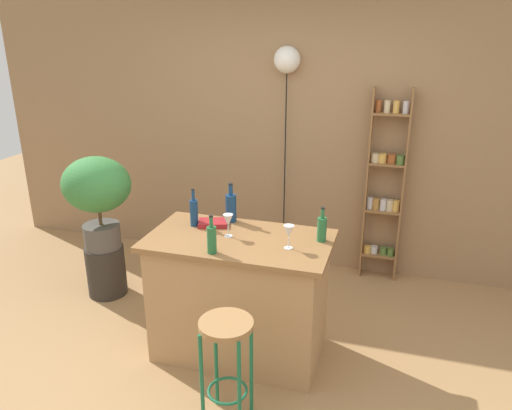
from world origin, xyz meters
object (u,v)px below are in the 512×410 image
object	(u,v)px
bottle_olive_oil	(231,207)
wine_glass_left	(228,221)
spice_shelf	(385,186)
pendant_globe_light	(287,62)
bottle_sauce_amber	(194,212)
bottle_wine_red	(212,239)
bottle_spirits_clear	(322,228)
potted_plant	(97,191)
cookbook	(213,223)
bar_stool	(227,350)
plant_stool	(106,270)
wine_glass_center	(289,232)

from	to	relation	value
bottle_olive_oil	wine_glass_left	xyz separation A→B (m)	(0.08, -0.28, 0.00)
spice_shelf	pendant_globe_light	world-z (taller)	pendant_globe_light
bottle_sauce_amber	wine_glass_left	size ratio (longest dim) A/B	1.75
bottle_wine_red	bottle_spirits_clear	distance (m)	0.76
spice_shelf	bottle_wine_red	size ratio (longest dim) A/B	6.90
bottle_wine_red	bottle_sauce_amber	distance (m)	0.50
spice_shelf	pendant_globe_light	xyz separation A→B (m)	(-0.96, 0.02, 1.08)
spice_shelf	bottle_spirits_clear	size ratio (longest dim) A/B	7.39
bottle_olive_oil	pendant_globe_light	xyz separation A→B (m)	(0.11, 1.25, 0.97)
pendant_globe_light	bottle_wine_red	bearing A→B (deg)	-91.55
potted_plant	cookbook	bearing A→B (deg)	-13.96
bottle_spirits_clear	cookbook	xyz separation A→B (m)	(-0.82, 0.05, -0.07)
bottle_spirits_clear	wine_glass_left	world-z (taller)	bottle_spirits_clear
bar_stool	bottle_sauce_amber	distance (m)	1.12
spice_shelf	cookbook	bearing A→B (deg)	-131.13
bottle_spirits_clear	wine_glass_left	xyz separation A→B (m)	(-0.64, -0.11, 0.02)
bottle_wine_red	wine_glass_left	distance (m)	0.29
bottle_olive_oil	bottle_sauce_amber	distance (m)	0.28
pendant_globe_light	spice_shelf	bearing A→B (deg)	-1.49
wine_glass_left	bottle_wine_red	bearing A→B (deg)	-92.22
bottle_olive_oil	cookbook	size ratio (longest dim) A/B	1.44
bottle_olive_oil	bottle_wine_red	bearing A→B (deg)	-83.34
plant_stool	wine_glass_center	distance (m)	2.05
potted_plant	wine_glass_center	xyz separation A→B (m)	(1.81, -0.52, 0.05)
spice_shelf	bottle_spirits_clear	xyz separation A→B (m)	(-0.36, -1.39, 0.09)
bottle_spirits_clear	cookbook	size ratio (longest dim) A/B	1.17
bottle_sauce_amber	pendant_globe_light	bearing A→B (deg)	76.20
wine_glass_center	pendant_globe_light	size ratio (longest dim) A/B	0.08
bottle_olive_oil	pendant_globe_light	world-z (taller)	pendant_globe_light
bar_stool	bottle_olive_oil	xyz separation A→B (m)	(-0.31, 0.99, 0.51)
bottle_spirits_clear	pendant_globe_light	world-z (taller)	pendant_globe_light
bottle_spirits_clear	bottle_olive_oil	size ratio (longest dim) A/B	0.81
bar_stool	bottle_olive_oil	world-z (taller)	bottle_olive_oil
plant_stool	bar_stool	bearing A→B (deg)	-36.27
bottle_spirits_clear	bottle_sauce_amber	distance (m)	0.95
bottle_wine_red	bottle_olive_oil	bearing A→B (deg)	96.66
bottle_olive_oil	bottle_sauce_amber	size ratio (longest dim) A/B	1.05
bar_stool	wine_glass_center	distance (m)	0.85
plant_stool	bottle_sauce_amber	distance (m)	1.36
bottle_olive_oil	pendant_globe_light	size ratio (longest dim) A/B	0.14
plant_stool	wine_glass_center	size ratio (longest dim) A/B	2.82
plant_stool	pendant_globe_light	distance (m)	2.50
bottle_spirits_clear	wine_glass_center	world-z (taller)	bottle_spirits_clear
bottle_sauce_amber	wine_glass_left	bearing A→B (deg)	-20.69
potted_plant	bottle_sauce_amber	bearing A→B (deg)	-17.73
bar_stool	wine_glass_left	bearing A→B (deg)	108.30
spice_shelf	bottle_olive_oil	world-z (taller)	spice_shelf
spice_shelf	bottle_spirits_clear	world-z (taller)	spice_shelf
spice_shelf	bottle_olive_oil	distance (m)	1.63
wine_glass_center	bottle_wine_red	bearing A→B (deg)	-155.42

